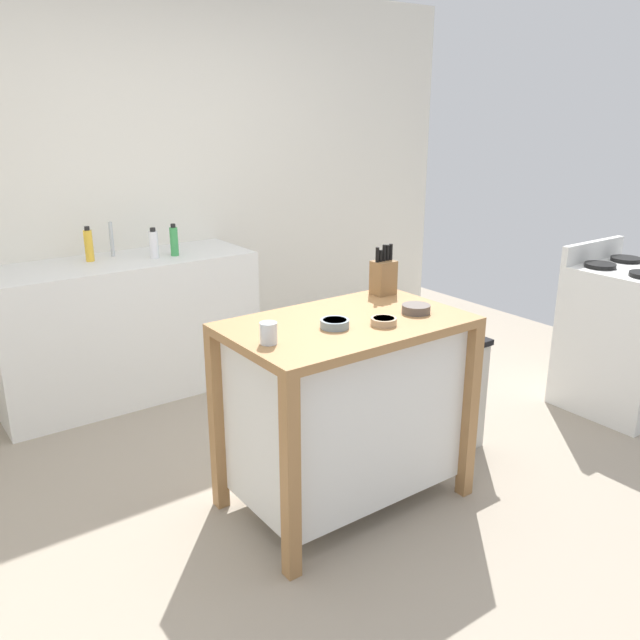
{
  "coord_description": "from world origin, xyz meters",
  "views": [
    {
      "loc": [
        -1.72,
        -2.24,
        1.79
      ],
      "look_at": [
        -0.02,
        0.1,
        0.85
      ],
      "focal_mm": 36.66,
      "sensor_mm": 36.0,
      "label": 1
    }
  ],
  "objects": [
    {
      "name": "stove",
      "position": [
        1.99,
        -0.29,
        0.46
      ],
      "size": [
        0.6,
        0.6,
        1.01
      ],
      "color": "silver",
      "rests_on": "ground"
    },
    {
      "name": "drinking_cup",
      "position": [
        -0.46,
        -0.15,
        0.95
      ],
      "size": [
        0.07,
        0.07,
        0.09
      ],
      "color": "silver",
      "rests_on": "kitchen_island"
    },
    {
      "name": "bowl_ceramic_wide",
      "position": [
        0.07,
        -0.24,
        0.92
      ],
      "size": [
        0.11,
        0.11,
        0.03
      ],
      "color": "tan",
      "rests_on": "kitchen_island"
    },
    {
      "name": "trash_bin",
      "position": [
        0.75,
        -0.02,
        0.32
      ],
      "size": [
        0.36,
        0.28,
        0.63
      ],
      "color": "#B7B2A8",
      "rests_on": "ground"
    },
    {
      "name": "bottle_hand_soap",
      "position": [
        -0.19,
        1.64,
        0.98
      ],
      "size": [
        0.06,
        0.06,
        0.19
      ],
      "color": "white",
      "rests_on": "sink_counter"
    },
    {
      "name": "knife_block",
      "position": [
        0.39,
        0.13,
        1.0
      ],
      "size": [
        0.11,
        0.09,
        0.25
      ],
      "color": "olive",
      "rests_on": "kitchen_island"
    },
    {
      "name": "bottle_spray_cleaner",
      "position": [
        -0.55,
        1.79,
        0.99
      ],
      "size": [
        0.05,
        0.05,
        0.22
      ],
      "color": "yellow",
      "rests_on": "sink_counter"
    },
    {
      "name": "bowl_stoneware_deep",
      "position": [
        -0.13,
        -0.15,
        0.92
      ],
      "size": [
        0.12,
        0.12,
        0.04
      ],
      "color": "gray",
      "rests_on": "kitchen_island"
    },
    {
      "name": "bowl_ceramic_small",
      "position": [
        0.3,
        -0.2,
        0.93
      ],
      "size": [
        0.13,
        0.13,
        0.04
      ],
      "color": "#564C47",
      "rests_on": "kitchen_island"
    },
    {
      "name": "kitchen_island",
      "position": [
        -0.02,
        -0.1,
        0.51
      ],
      "size": [
        1.07,
        0.66,
        0.9
      ],
      "color": "#9E7042",
      "rests_on": "ground"
    },
    {
      "name": "sink_faucet",
      "position": [
        -0.39,
        1.85,
        1.0
      ],
      "size": [
        0.02,
        0.02,
        0.22
      ],
      "color": "#B7BCC1",
      "rests_on": "sink_counter"
    },
    {
      "name": "bottle_dish_soap",
      "position": [
        -0.06,
        1.64,
        0.99
      ],
      "size": [
        0.05,
        0.05,
        0.21
      ],
      "color": "green",
      "rests_on": "sink_counter"
    },
    {
      "name": "wall_back",
      "position": [
        0.0,
        2.06,
        1.3
      ],
      "size": [
        5.08,
        0.1,
        2.6
      ],
      "primitive_type": "cube",
      "color": "silver",
      "rests_on": "ground"
    },
    {
      "name": "sink_counter",
      "position": [
        -0.39,
        1.71,
        0.45
      ],
      "size": [
        1.62,
        0.6,
        0.89
      ],
      "color": "silver",
      "rests_on": "ground"
    },
    {
      "name": "ground_plane",
      "position": [
        0.0,
        0.0,
        0.0
      ],
      "size": [
        6.08,
        6.08,
        0.0
      ],
      "primitive_type": "plane",
      "color": "gray",
      "rests_on": "ground"
    }
  ]
}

